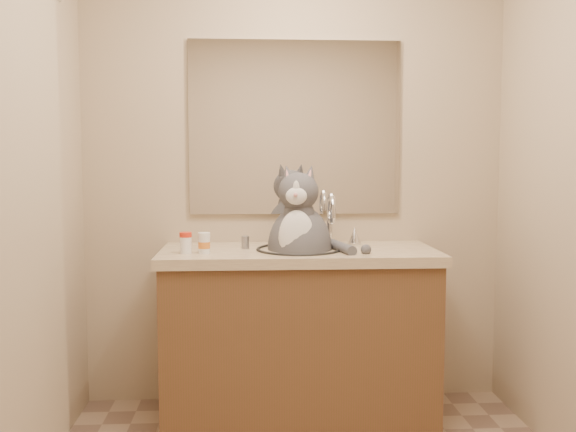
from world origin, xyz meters
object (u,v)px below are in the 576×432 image
object	(u,v)px
pill_bottle_redcap	(186,243)
pill_bottle_orange	(204,243)
grey_canister	(245,242)
cat	(300,241)

from	to	relation	value
pill_bottle_redcap	pill_bottle_orange	distance (m)	0.09
pill_bottle_orange	grey_canister	distance (m)	0.24
pill_bottle_redcap	grey_canister	world-z (taller)	pill_bottle_redcap
cat	pill_bottle_orange	world-z (taller)	cat
cat	pill_bottle_orange	bearing A→B (deg)	-156.00
cat	grey_canister	xyz separation A→B (m)	(-0.26, 0.05, -0.01)
cat	pill_bottle_redcap	distance (m)	0.55
pill_bottle_redcap	grey_canister	bearing A→B (deg)	27.34
pill_bottle_orange	grey_canister	world-z (taller)	pill_bottle_orange
cat	pill_bottle_orange	xyz separation A→B (m)	(-0.46, -0.10, 0.00)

